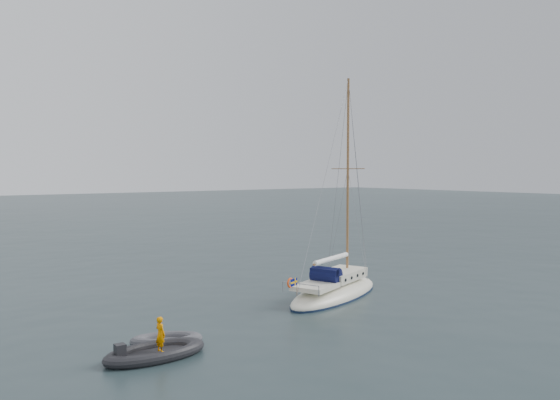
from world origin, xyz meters
TOP-DOWN VIEW (x-y plane):
  - ground at (0.00, 0.00)m, footprint 300.00×300.00m
  - sailboat at (1.56, -0.59)m, footprint 8.95×2.68m
  - dinghy at (-9.53, -2.80)m, footprint 2.88×1.30m
  - rib at (-10.55, -4.01)m, footprint 3.96×1.80m

SIDE VIEW (x-z plane):
  - ground at x=0.00m, z-range 0.00..0.00m
  - dinghy at x=-9.53m, z-range -0.03..0.39m
  - rib at x=-10.55m, z-range -0.53..1.01m
  - sailboat at x=1.56m, z-range -5.41..7.34m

